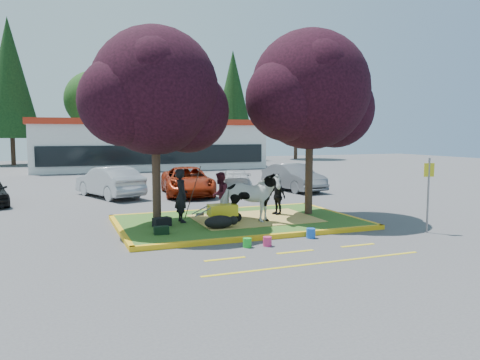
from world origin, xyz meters
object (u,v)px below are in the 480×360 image
object	(u,v)px
calf	(219,222)
car_silver	(109,182)
wheelbarrow	(223,210)
bucket_blue	(311,233)
cow	(250,198)
sign_post	(428,187)
bucket_pink	(267,241)
bucket_green	(247,243)
handler	(181,195)

from	to	relation	value
calf	car_silver	bearing A→B (deg)	84.52
calf	wheelbarrow	world-z (taller)	wheelbarrow
calf	wheelbarrow	distance (m)	0.92
wheelbarrow	bucket_blue	bearing A→B (deg)	-49.94
cow	bucket_blue	world-z (taller)	cow
cow	car_silver	distance (m)	10.16
sign_post	cow	bearing A→B (deg)	163.19
wheelbarrow	sign_post	world-z (taller)	sign_post
bucket_pink	bucket_blue	bearing A→B (deg)	15.17
bucket_green	bucket_pink	world-z (taller)	bucket_pink
calf	car_silver	distance (m)	10.30
cow	sign_post	size ratio (longest dim) A/B	0.85
wheelbarrow	sign_post	size ratio (longest dim) A/B	0.71
bucket_green	bucket_pink	xyz separation A→B (m)	(0.58, -0.07, 0.00)
bucket_pink	car_silver	bearing A→B (deg)	104.17
wheelbarrow	bucket_blue	size ratio (longest dim) A/B	5.75
bucket_blue	car_silver	xyz separation A→B (m)	(-4.72, 11.70, 0.61)
bucket_green	bucket_pink	bearing A→B (deg)	-7.25
sign_post	calf	bearing A→B (deg)	172.73
calf	handler	distance (m)	1.87
bucket_pink	bucket_green	bearing A→B (deg)	172.75
wheelbarrow	bucket_blue	xyz separation A→B (m)	(1.97, -2.47, -0.44)
sign_post	bucket_pink	size ratio (longest dim) A/B	8.96
wheelbarrow	bucket_green	bearing A→B (deg)	-93.81
calf	car_silver	xyz separation A→B (m)	(-2.36, 10.02, 0.40)
bucket_pink	cow	bearing A→B (deg)	78.09
bucket_green	sign_post	bearing A→B (deg)	-2.77
handler	car_silver	world-z (taller)	handler
wheelbarrow	car_silver	world-z (taller)	car_silver
handler	bucket_blue	xyz separation A→B (m)	(3.20, -3.20, -0.91)
cow	bucket_green	world-z (taller)	cow
calf	bucket_green	xyz separation A→B (m)	(0.13, -2.05, -0.23)
handler	car_silver	size ratio (longest dim) A/B	0.39
calf	bucket_pink	size ratio (longest dim) A/B	3.62
bucket_green	handler	bearing A→B (deg)	105.05
wheelbarrow	bucket_pink	size ratio (longest dim) A/B	6.37
handler	bucket_blue	bearing A→B (deg)	-136.89
bucket_pink	car_silver	size ratio (longest dim) A/B	0.06
calf	bucket_blue	xyz separation A→B (m)	(2.36, -1.68, -0.21)
cow	bucket_pink	distance (m)	2.86
cow	bucket_pink	xyz separation A→B (m)	(-0.56, -2.66, -0.88)
handler	bucket_blue	size ratio (longest dim) A/B	6.15
bucket_blue	car_silver	size ratio (longest dim) A/B	0.06
handler	wheelbarrow	world-z (taller)	handler
calf	bucket_green	distance (m)	2.07
handler	car_silver	bearing A→B (deg)	8.33
bucket_green	bucket_blue	xyz separation A→B (m)	(2.24, 0.37, 0.02)
bucket_blue	handler	bearing A→B (deg)	134.94
cow	wheelbarrow	xyz separation A→B (m)	(-0.87, 0.26, -0.42)
calf	handler	bearing A→B (deg)	99.96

